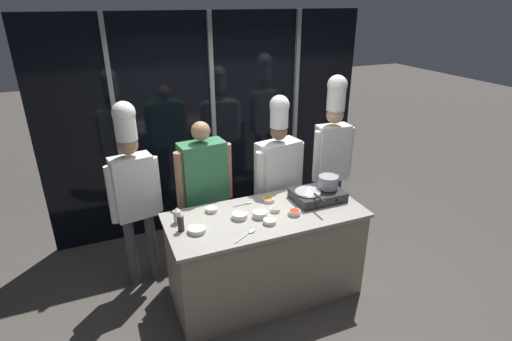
% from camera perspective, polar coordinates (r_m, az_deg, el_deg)
% --- Properties ---
extents(ground_plane, '(24.00, 24.00, 0.00)m').
position_cam_1_polar(ground_plane, '(4.36, 1.33, -16.97)').
color(ground_plane, '#47423D').
extents(window_wall_back, '(4.06, 0.09, 2.70)m').
position_cam_1_polar(window_wall_back, '(5.10, -6.20, 6.53)').
color(window_wall_back, black).
rests_on(window_wall_back, ground_plane).
extents(demo_counter, '(1.90, 0.81, 0.94)m').
position_cam_1_polar(demo_counter, '(4.07, 1.39, -11.93)').
color(demo_counter, gray).
rests_on(demo_counter, ground_plane).
extents(portable_stove, '(0.50, 0.37, 0.11)m').
position_cam_1_polar(portable_stove, '(4.10, 8.79, -3.46)').
color(portable_stove, '#28282B').
rests_on(portable_stove, demo_counter).
extents(frying_pan, '(0.26, 0.45, 0.05)m').
position_cam_1_polar(frying_pan, '(4.01, 7.47, -2.76)').
color(frying_pan, '#ADAFB5').
rests_on(frying_pan, portable_stove).
extents(stock_pot, '(0.23, 0.20, 0.13)m').
position_cam_1_polar(stock_pot, '(4.10, 10.28, -1.59)').
color(stock_pot, '#93969B').
rests_on(stock_pot, portable_stove).
extents(squeeze_bottle_clear, '(0.07, 0.07, 0.15)m').
position_cam_1_polar(squeeze_bottle_clear, '(3.71, -11.21, -6.30)').
color(squeeze_bottle_clear, white).
rests_on(squeeze_bottle_clear, demo_counter).
extents(squeeze_bottle_soy, '(0.06, 0.06, 0.19)m').
position_cam_1_polar(squeeze_bottle_soy, '(3.58, -10.72, -7.19)').
color(squeeze_bottle_soy, '#332319').
rests_on(squeeze_bottle_soy, demo_counter).
extents(prep_bowl_garlic, '(0.12, 0.12, 0.04)m').
position_cam_1_polar(prep_bowl_garlic, '(3.87, -6.37, -5.51)').
color(prep_bowl_garlic, silver).
rests_on(prep_bowl_garlic, demo_counter).
extents(prep_bowl_chicken, '(0.12, 0.12, 0.04)m').
position_cam_1_polar(prep_bowl_chicken, '(3.66, 1.97, -7.25)').
color(prep_bowl_chicken, silver).
rests_on(prep_bowl_chicken, demo_counter).
extents(prep_bowl_bean_sprouts, '(0.16, 0.16, 0.04)m').
position_cam_1_polar(prep_bowl_bean_sprouts, '(3.57, -8.44, -8.31)').
color(prep_bowl_bean_sprouts, silver).
rests_on(prep_bowl_bean_sprouts, demo_counter).
extents(prep_bowl_rice, '(0.14, 0.14, 0.06)m').
position_cam_1_polar(prep_bowl_rice, '(3.75, 0.57, -6.21)').
color(prep_bowl_rice, silver).
rests_on(prep_bowl_rice, demo_counter).
extents(prep_bowl_carrots, '(0.12, 0.12, 0.04)m').
position_cam_1_polar(prep_bowl_carrots, '(4.03, 1.79, -4.13)').
color(prep_bowl_carrots, silver).
rests_on(prep_bowl_carrots, demo_counter).
extents(prep_bowl_chili_flakes, '(0.12, 0.12, 0.05)m').
position_cam_1_polar(prep_bowl_chili_flakes, '(3.81, 5.51, -5.95)').
color(prep_bowl_chili_flakes, silver).
rests_on(prep_bowl_chili_flakes, demo_counter).
extents(prep_bowl_noodles, '(0.15, 0.15, 0.05)m').
position_cam_1_polar(prep_bowl_noodles, '(3.74, -2.36, -6.40)').
color(prep_bowl_noodles, silver).
rests_on(prep_bowl_noodles, demo_counter).
extents(prep_bowl_mushrooms, '(0.10, 0.10, 0.04)m').
position_cam_1_polar(prep_bowl_mushrooms, '(3.85, 2.79, -5.56)').
color(prep_bowl_mushrooms, silver).
rests_on(prep_bowl_mushrooms, demo_counter).
extents(serving_spoon_slotted, '(0.20, 0.04, 0.02)m').
position_cam_1_polar(serving_spoon_slotted, '(3.99, -1.47, -4.71)').
color(serving_spoon_slotted, '#B2B5BA').
rests_on(serving_spoon_slotted, demo_counter).
extents(serving_spoon_solid, '(0.25, 0.17, 0.02)m').
position_cam_1_polar(serving_spoon_solid, '(3.52, -0.97, -8.85)').
color(serving_spoon_solid, '#B2B5BA').
rests_on(serving_spoon_solid, demo_counter).
extents(chef_head, '(0.51, 0.26, 1.97)m').
position_cam_1_polar(chef_head, '(4.07, -17.16, -1.71)').
color(chef_head, '#4C4C51').
rests_on(chef_head, ground_plane).
extents(person_guest, '(0.62, 0.29, 1.70)m').
position_cam_1_polar(person_guest, '(4.24, -7.48, -1.87)').
color(person_guest, '#232326').
rests_on(person_guest, ground_plane).
extents(chef_sous, '(0.62, 0.33, 1.91)m').
position_cam_1_polar(chef_sous, '(4.43, 3.18, 0.06)').
color(chef_sous, '#2D3856').
rests_on(chef_sous, ground_plane).
extents(chef_line, '(0.50, 0.22, 2.06)m').
position_cam_1_polar(chef_line, '(4.73, 10.86, 3.34)').
color(chef_line, '#2D3856').
rests_on(chef_line, ground_plane).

